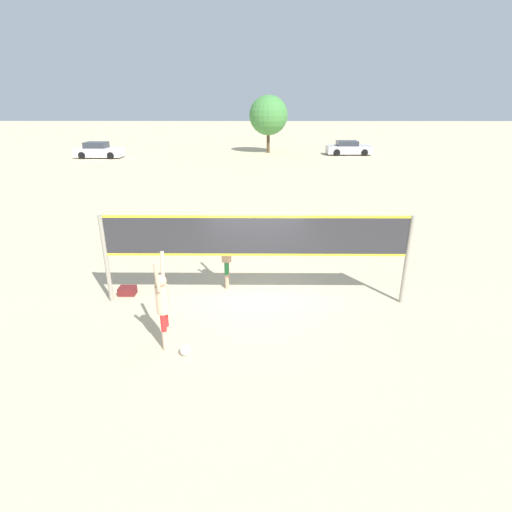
{
  "coord_description": "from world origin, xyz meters",
  "views": [
    {
      "loc": [
        0.07,
        -9.62,
        5.09
      ],
      "look_at": [
        0.0,
        0.0,
        1.33
      ],
      "focal_mm": 28.0,
      "sensor_mm": 36.0,
      "label": 1
    }
  ],
  "objects": [
    {
      "name": "ground_plane",
      "position": [
        0.0,
        0.0,
        0.0
      ],
      "size": [
        200.0,
        200.0,
        0.0
      ],
      "primitive_type": "plane",
      "color": "beige"
    },
    {
      "name": "volleyball_net",
      "position": [
        0.0,
        0.0,
        1.71
      ],
      "size": [
        7.95,
        0.11,
        2.41
      ],
      "color": "gray",
      "rests_on": "ground_plane"
    },
    {
      "name": "player_spiker",
      "position": [
        -1.95,
        -2.17,
        1.14
      ],
      "size": [
        0.28,
        0.71,
        2.16
      ],
      "rotation": [
        0.0,
        0.0,
        1.57
      ],
      "color": "beige",
      "rests_on": "ground_plane"
    },
    {
      "name": "player_blocker",
      "position": [
        -0.85,
        0.9,
        1.04
      ],
      "size": [
        0.28,
        0.68,
        1.99
      ],
      "rotation": [
        0.0,
        0.0,
        -1.57
      ],
      "color": "tan",
      "rests_on": "ground_plane"
    },
    {
      "name": "volleyball",
      "position": [
        -1.49,
        -2.44,
        0.12
      ],
      "size": [
        0.23,
        0.23,
        0.23
      ],
      "color": "white",
      "rests_on": "ground_plane"
    },
    {
      "name": "gear_bag",
      "position": [
        -3.61,
        0.4,
        0.11
      ],
      "size": [
        0.46,
        0.34,
        0.22
      ],
      "color": "maroon",
      "rests_on": "ground_plane"
    },
    {
      "name": "parked_car_near",
      "position": [
        -15.0,
        28.76,
        0.65
      ],
      "size": [
        4.36,
        1.92,
        1.46
      ],
      "rotation": [
        0.0,
        0.0,
        -0.02
      ],
      "color": "silver",
      "rests_on": "ground_plane"
    },
    {
      "name": "parked_car_mid",
      "position": [
        8.98,
        31.25,
        0.62
      ],
      "size": [
        4.37,
        2.03,
        1.35
      ],
      "rotation": [
        0.0,
        0.0,
        -0.0
      ],
      "color": "#B7B7BC",
      "rests_on": "ground_plane"
    },
    {
      "name": "tree_left_cluster",
      "position": [
        1.01,
        32.95,
        3.66
      ],
      "size": [
        3.88,
        3.88,
        5.61
      ],
      "color": "#4C3823",
      "rests_on": "ground_plane"
    }
  ]
}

